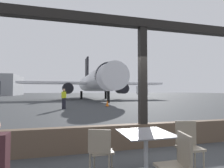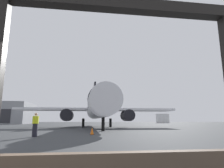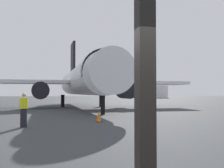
% 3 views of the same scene
% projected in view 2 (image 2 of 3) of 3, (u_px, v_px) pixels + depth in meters
% --- Properties ---
extents(ground_plane, '(220.00, 220.00, 0.00)m').
position_uv_depth(ground_plane, '(79.00, 126.00, 41.82)').
color(ground_plane, '#383A3D').
extents(airplane, '(26.51, 29.58, 10.10)m').
position_uv_depth(airplane, '(98.00, 108.00, 32.69)').
color(airplane, silver).
rests_on(airplane, ground).
extents(ground_crew_worker, '(0.40, 0.52, 1.74)m').
position_uv_depth(ground_crew_worker, '(35.00, 124.00, 13.99)').
color(ground_crew_worker, black).
rests_on(ground_crew_worker, ground).
extents(traffic_cone, '(0.36, 0.36, 0.64)m').
position_uv_depth(traffic_cone, '(92.00, 131.00, 16.03)').
color(traffic_cone, orange).
rests_on(traffic_cone, ground).
extents(fuel_storage_tank, '(6.28, 6.28, 4.32)m').
position_uv_depth(fuel_storage_tank, '(163.00, 118.00, 92.99)').
color(fuel_storage_tank, white).
rests_on(fuel_storage_tank, ground).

